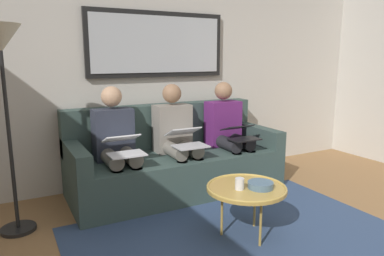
% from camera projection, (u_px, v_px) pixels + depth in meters
% --- Properties ---
extents(wall_rear, '(6.00, 0.12, 2.60)m').
position_uv_depth(wall_rear, '(155.00, 67.00, 4.09)').
color(wall_rear, beige).
rests_on(wall_rear, ground_plane).
extents(area_rug, '(2.60, 1.80, 0.01)m').
position_uv_depth(area_rug, '(243.00, 239.00, 2.82)').
color(area_rug, '#33476B').
rests_on(area_rug, ground_plane).
extents(couch, '(2.20, 0.90, 0.90)m').
position_uv_depth(couch, '(174.00, 161.00, 3.86)').
color(couch, '#384C47').
rests_on(couch, ground_plane).
extents(framed_mirror, '(1.60, 0.05, 0.71)m').
position_uv_depth(framed_mirror, '(158.00, 44.00, 3.96)').
color(framed_mirror, black).
extents(coffee_table, '(0.63, 0.63, 0.42)m').
position_uv_depth(coffee_table, '(246.00, 188.00, 2.82)').
color(coffee_table, tan).
rests_on(coffee_table, ground_plane).
extents(cup, '(0.07, 0.07, 0.09)m').
position_uv_depth(cup, '(240.00, 184.00, 2.75)').
color(cup, silver).
rests_on(cup, coffee_table).
extents(bowl, '(0.20, 0.20, 0.05)m').
position_uv_depth(bowl, '(261.00, 185.00, 2.79)').
color(bowl, slate).
rests_on(bowl, coffee_table).
extents(person_left, '(0.38, 0.58, 1.14)m').
position_uv_depth(person_left, '(228.00, 130.00, 4.04)').
color(person_left, '#66236B').
rests_on(person_left, couch).
extents(laptop_black, '(0.32, 0.33, 0.14)m').
position_uv_depth(laptop_black, '(240.00, 133.00, 3.82)').
color(laptop_black, black).
extents(person_middle, '(0.38, 0.58, 1.14)m').
position_uv_depth(person_middle, '(176.00, 136.00, 3.74)').
color(person_middle, gray).
rests_on(person_middle, couch).
extents(laptop_silver, '(0.32, 0.39, 0.17)m').
position_uv_depth(laptop_silver, '(186.00, 138.00, 3.54)').
color(laptop_silver, silver).
extents(person_right, '(0.38, 0.58, 1.14)m').
position_uv_depth(person_right, '(116.00, 142.00, 3.45)').
color(person_right, '#2D3342').
rests_on(person_right, couch).
extents(laptop_white, '(0.32, 0.38, 0.17)m').
position_uv_depth(laptop_white, '(123.00, 145.00, 3.24)').
color(laptop_white, white).
extents(standing_lamp, '(0.32, 0.32, 1.66)m').
position_uv_depth(standing_lamp, '(2.00, 63.00, 2.71)').
color(standing_lamp, black).
rests_on(standing_lamp, ground_plane).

